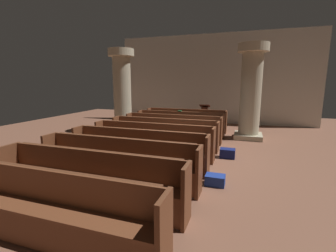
{
  "coord_description": "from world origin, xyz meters",
  "views": [
    {
      "loc": [
        1.68,
        -6.32,
        2.1
      ],
      "look_at": [
        -0.61,
        0.52,
        0.75
      ],
      "focal_mm": 25.05,
      "sensor_mm": 36.0,
      "label": 1
    }
  ],
  "objects_px": {
    "pew_row_3": "(164,132)",
    "lectern": "(204,117)",
    "pillar_far_side": "(122,89)",
    "hymn_book": "(180,111)",
    "pew_row_5": "(138,148)",
    "kneeler_box_navy": "(227,153)",
    "pew_row_1": "(180,123)",
    "pew_row_6": "(117,160)",
    "pew_row_8": "(41,205)",
    "pew_row_7": "(88,177)",
    "pew_row_2": "(173,127)",
    "pew_row_4": "(152,139)",
    "pew_row_0": "(186,119)",
    "pillar_aisle_side": "(251,90)",
    "kneeler_box_blue": "(215,180)"
  },
  "relations": [
    {
      "from": "pew_row_8",
      "to": "pew_row_4",
      "type": "bearing_deg",
      "value": 90.0
    },
    {
      "from": "pew_row_5",
      "to": "pew_row_8",
      "type": "distance_m",
      "value": 2.91
    },
    {
      "from": "lectern",
      "to": "hymn_book",
      "type": "height_order",
      "value": "lectern"
    },
    {
      "from": "pillar_far_side",
      "to": "pew_row_0",
      "type": "bearing_deg",
      "value": 20.27
    },
    {
      "from": "pew_row_5",
      "to": "pew_row_6",
      "type": "height_order",
      "value": "same"
    },
    {
      "from": "pew_row_2",
      "to": "pew_row_8",
      "type": "bearing_deg",
      "value": -90.0
    },
    {
      "from": "pew_row_8",
      "to": "hymn_book",
      "type": "distance_m",
      "value": 7.0
    },
    {
      "from": "pew_row_8",
      "to": "lectern",
      "type": "xyz_separation_m",
      "value": [
        0.64,
        8.86,
        -0.05
      ]
    },
    {
      "from": "pew_row_7",
      "to": "pillar_aisle_side",
      "type": "distance_m",
      "value": 6.75
    },
    {
      "from": "hymn_book",
      "to": "kneeler_box_navy",
      "type": "height_order",
      "value": "hymn_book"
    },
    {
      "from": "pew_row_1",
      "to": "pew_row_6",
      "type": "xyz_separation_m",
      "value": [
        0.0,
        -4.85,
        0.0
      ]
    },
    {
      "from": "pew_row_3",
      "to": "kneeler_box_navy",
      "type": "bearing_deg",
      "value": -12.73
    },
    {
      "from": "pew_row_3",
      "to": "pew_row_0",
      "type": "bearing_deg",
      "value": 90.0
    },
    {
      "from": "pew_row_5",
      "to": "pew_row_4",
      "type": "bearing_deg",
      "value": 90.0
    },
    {
      "from": "pew_row_5",
      "to": "pillar_far_side",
      "type": "height_order",
      "value": "pillar_far_side"
    },
    {
      "from": "pew_row_4",
      "to": "kneeler_box_navy",
      "type": "distance_m",
      "value": 2.16
    },
    {
      "from": "pew_row_2",
      "to": "pew_row_7",
      "type": "distance_m",
      "value": 4.85
    },
    {
      "from": "pew_row_7",
      "to": "pillar_far_side",
      "type": "distance_m",
      "value": 6.52
    },
    {
      "from": "pew_row_1",
      "to": "lectern",
      "type": "distance_m",
      "value": 2.17
    },
    {
      "from": "pew_row_2",
      "to": "pillar_far_side",
      "type": "height_order",
      "value": "pillar_far_side"
    },
    {
      "from": "pillar_far_side",
      "to": "lectern",
      "type": "xyz_separation_m",
      "value": [
        3.21,
        2.05,
        -1.35
      ]
    },
    {
      "from": "pew_row_4",
      "to": "kneeler_box_navy",
      "type": "bearing_deg",
      "value": 13.7
    },
    {
      "from": "hymn_book",
      "to": "pew_row_1",
      "type": "bearing_deg",
      "value": -72.64
    },
    {
      "from": "pew_row_8",
      "to": "pew_row_7",
      "type": "bearing_deg",
      "value": 90.0
    },
    {
      "from": "pew_row_1",
      "to": "lectern",
      "type": "height_order",
      "value": "lectern"
    },
    {
      "from": "pillar_aisle_side",
      "to": "kneeler_box_blue",
      "type": "relative_size",
      "value": 8.74
    },
    {
      "from": "pew_row_0",
      "to": "hymn_book",
      "type": "xyz_separation_m",
      "value": [
        -0.06,
        -0.78,
        0.45
      ]
    },
    {
      "from": "pillar_far_side",
      "to": "kneeler_box_navy",
      "type": "distance_m",
      "value": 5.5
    },
    {
      "from": "pew_row_1",
      "to": "pew_row_2",
      "type": "distance_m",
      "value": 0.97
    },
    {
      "from": "pillar_aisle_side",
      "to": "kneeler_box_blue",
      "type": "xyz_separation_m",
      "value": [
        -0.66,
        -4.58,
        -1.7
      ]
    },
    {
      "from": "pillar_aisle_side",
      "to": "kneeler_box_navy",
      "type": "xyz_separation_m",
      "value": [
        -0.55,
        -2.66,
        -1.67
      ]
    },
    {
      "from": "pew_row_5",
      "to": "kneeler_box_navy",
      "type": "height_order",
      "value": "pew_row_5"
    },
    {
      "from": "pew_row_8",
      "to": "hymn_book",
      "type": "relative_size",
      "value": 19.16
    },
    {
      "from": "pew_row_3",
      "to": "pew_row_7",
      "type": "xyz_separation_m",
      "value": [
        0.0,
        -3.88,
        0.0
      ]
    },
    {
      "from": "pew_row_4",
      "to": "kneeler_box_navy",
      "type": "height_order",
      "value": "pew_row_4"
    },
    {
      "from": "pew_row_0",
      "to": "pew_row_7",
      "type": "relative_size",
      "value": 1.0
    },
    {
      "from": "pew_row_3",
      "to": "lectern",
      "type": "bearing_deg",
      "value": 80.92
    },
    {
      "from": "pew_row_0",
      "to": "pew_row_5",
      "type": "bearing_deg",
      "value": -90.0
    },
    {
      "from": "pillar_far_side",
      "to": "hymn_book",
      "type": "height_order",
      "value": "pillar_far_side"
    },
    {
      "from": "pew_row_0",
      "to": "pew_row_1",
      "type": "height_order",
      "value": "same"
    },
    {
      "from": "pew_row_0",
      "to": "pew_row_5",
      "type": "distance_m",
      "value": 4.85
    },
    {
      "from": "pew_row_3",
      "to": "pew_row_8",
      "type": "distance_m",
      "value": 4.85
    },
    {
      "from": "pew_row_3",
      "to": "kneeler_box_navy",
      "type": "height_order",
      "value": "pew_row_3"
    },
    {
      "from": "pew_row_8",
      "to": "pillar_aisle_side",
      "type": "relative_size",
      "value": 1.02
    },
    {
      "from": "pew_row_4",
      "to": "pillar_far_side",
      "type": "height_order",
      "value": "pillar_far_side"
    },
    {
      "from": "pillar_far_side",
      "to": "hymn_book",
      "type": "bearing_deg",
      "value": 3.82
    },
    {
      "from": "pew_row_3",
      "to": "pew_row_7",
      "type": "height_order",
      "value": "same"
    },
    {
      "from": "lectern",
      "to": "kneeler_box_blue",
      "type": "bearing_deg",
      "value": -78.27
    },
    {
      "from": "pew_row_1",
      "to": "hymn_book",
      "type": "height_order",
      "value": "hymn_book"
    },
    {
      "from": "pew_row_4",
      "to": "pew_row_8",
      "type": "height_order",
      "value": "same"
    }
  ]
}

